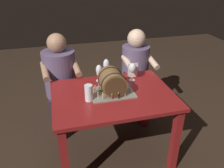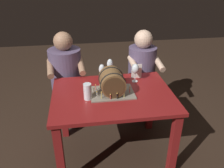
% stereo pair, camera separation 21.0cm
% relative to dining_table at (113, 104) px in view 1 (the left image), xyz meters
% --- Properties ---
extents(ground_plane, '(8.00, 8.00, 0.00)m').
position_rel_dining_table_xyz_m(ground_plane, '(0.00, 0.00, -0.62)').
color(ground_plane, '#332319').
extents(dining_table, '(1.16, 0.85, 0.75)m').
position_rel_dining_table_xyz_m(dining_table, '(0.00, 0.00, 0.00)').
color(dining_table, maroon).
rests_on(dining_table, ground).
extents(barrel_cake, '(0.42, 0.30, 0.25)m').
position_rel_dining_table_xyz_m(barrel_cake, '(-0.01, 0.01, 0.24)').
color(barrel_cake, gray).
rests_on(barrel_cake, dining_table).
extents(wine_glass_empty, '(0.08, 0.08, 0.20)m').
position_rel_dining_table_xyz_m(wine_glass_empty, '(0.27, 0.23, 0.27)').
color(wine_glass_empty, white).
rests_on(wine_glass_empty, dining_table).
extents(wine_glass_rose, '(0.07, 0.07, 0.21)m').
position_rel_dining_table_xyz_m(wine_glass_rose, '(0.03, 0.38, 0.26)').
color(wine_glass_rose, white).
rests_on(wine_glass_rose, dining_table).
extents(wine_glass_white, '(0.07, 0.07, 0.18)m').
position_rel_dining_table_xyz_m(wine_glass_white, '(-0.07, 0.31, 0.24)').
color(wine_glass_white, white).
rests_on(wine_glass_white, dining_table).
extents(beer_pint, '(0.07, 0.07, 0.15)m').
position_rel_dining_table_xyz_m(beer_pint, '(-0.24, -0.06, 0.20)').
color(beer_pint, white).
rests_on(beer_pint, dining_table).
extents(menu_card, '(0.11, 0.02, 0.16)m').
position_rel_dining_table_xyz_m(menu_card, '(0.31, 0.31, 0.20)').
color(menu_card, silver).
rests_on(menu_card, dining_table).
extents(person_seated_left, '(0.43, 0.51, 1.19)m').
position_rel_dining_table_xyz_m(person_seated_left, '(-0.46, 0.65, -0.05)').
color(person_seated_left, '#372D40').
rests_on(person_seated_left, ground).
extents(person_seated_right, '(0.40, 0.48, 1.18)m').
position_rel_dining_table_xyz_m(person_seated_right, '(0.47, 0.65, -0.07)').
color(person_seated_right, '#372D40').
rests_on(person_seated_right, ground).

